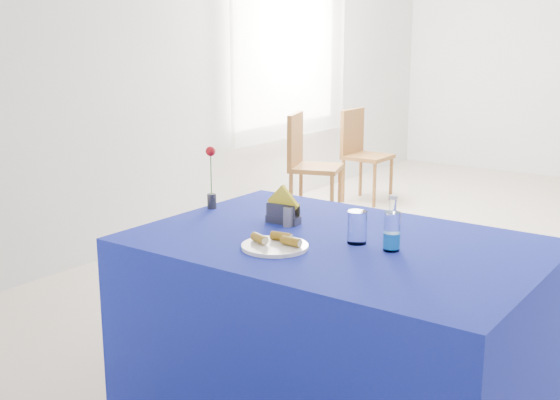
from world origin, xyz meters
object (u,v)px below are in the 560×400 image
at_px(plate, 275,246).
at_px(chair_win_a, 307,159).
at_px(chair_win_b, 361,148).
at_px(blue_table, 336,328).
at_px(water_bottle, 392,233).

bearing_deg(plate, chair_win_a, 121.29).
bearing_deg(chair_win_a, chair_win_b, -22.00).
distance_m(blue_table, chair_win_a, 3.17).
xyz_separation_m(plate, chair_win_b, (-1.68, 3.70, -0.27)).
distance_m(plate, blue_table, 0.48).
bearing_deg(water_bottle, chair_win_b, 120.72).
bearing_deg(chair_win_b, water_bottle, -149.04).
bearing_deg(plate, chair_win_b, 114.45).
height_order(plate, water_bottle, water_bottle).
distance_m(plate, water_bottle, 0.45).
bearing_deg(blue_table, plate, -119.99).
distance_m(water_bottle, chair_win_a, 3.33).
relative_size(blue_table, water_bottle, 7.44).
relative_size(blue_table, chair_win_b, 1.84).
relative_size(water_bottle, chair_win_b, 0.25).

